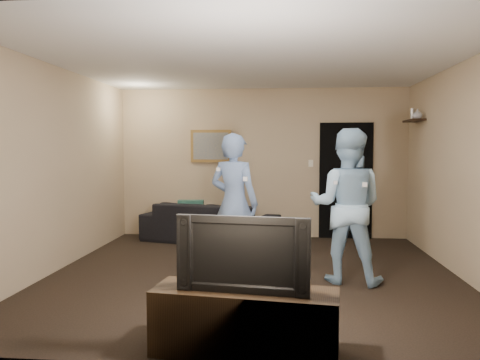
# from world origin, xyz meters

# --- Properties ---
(ground) EXTENTS (5.00, 5.00, 0.00)m
(ground) POSITION_xyz_m (0.00, 0.00, 0.00)
(ground) COLOR black
(ground) RESTS_ON ground
(ceiling) EXTENTS (5.00, 5.00, 0.04)m
(ceiling) POSITION_xyz_m (0.00, 0.00, 2.60)
(ceiling) COLOR silver
(ceiling) RESTS_ON wall_back
(wall_back) EXTENTS (5.00, 0.04, 2.60)m
(wall_back) POSITION_xyz_m (0.00, 2.50, 1.30)
(wall_back) COLOR tan
(wall_back) RESTS_ON ground
(wall_front) EXTENTS (5.00, 0.04, 2.60)m
(wall_front) POSITION_xyz_m (0.00, -2.50, 1.30)
(wall_front) COLOR tan
(wall_front) RESTS_ON ground
(wall_left) EXTENTS (0.04, 5.00, 2.60)m
(wall_left) POSITION_xyz_m (-2.50, 0.00, 1.30)
(wall_left) COLOR tan
(wall_left) RESTS_ON ground
(wall_right) EXTENTS (0.04, 5.00, 2.60)m
(wall_right) POSITION_xyz_m (2.50, 0.00, 1.30)
(wall_right) COLOR tan
(wall_right) RESTS_ON ground
(sofa) EXTENTS (2.38, 1.39, 0.65)m
(sofa) POSITION_xyz_m (-0.84, 1.98, 0.33)
(sofa) COLOR black
(sofa) RESTS_ON ground
(throw_pillow) EXTENTS (0.43, 0.15, 0.43)m
(throw_pillow) POSITION_xyz_m (-1.17, 1.98, 0.48)
(throw_pillow) COLOR #184940
(throw_pillow) RESTS_ON sofa
(painting_frame) EXTENTS (0.72, 0.05, 0.57)m
(painting_frame) POSITION_xyz_m (-0.90, 2.48, 1.60)
(painting_frame) COLOR olive
(painting_frame) RESTS_ON wall_back
(painting_canvas) EXTENTS (0.62, 0.01, 0.47)m
(painting_canvas) POSITION_xyz_m (-0.90, 2.45, 1.60)
(painting_canvas) COLOR slate
(painting_canvas) RESTS_ON painting_frame
(doorway) EXTENTS (0.90, 0.06, 2.00)m
(doorway) POSITION_xyz_m (1.45, 2.47, 1.00)
(doorway) COLOR black
(doorway) RESTS_ON ground
(light_switch) EXTENTS (0.08, 0.02, 0.12)m
(light_switch) POSITION_xyz_m (0.85, 2.48, 1.30)
(light_switch) COLOR silver
(light_switch) RESTS_ON wall_back
(wall_shelf) EXTENTS (0.20, 0.60, 0.03)m
(wall_shelf) POSITION_xyz_m (2.39, 1.80, 1.99)
(wall_shelf) COLOR black
(wall_shelf) RESTS_ON wall_right
(shelf_vase) EXTENTS (0.18, 0.18, 0.15)m
(shelf_vase) POSITION_xyz_m (2.39, 1.62, 2.08)
(shelf_vase) COLOR silver
(shelf_vase) RESTS_ON wall_shelf
(shelf_figurine) EXTENTS (0.06, 0.06, 0.18)m
(shelf_figurine) POSITION_xyz_m (2.39, 1.89, 2.09)
(shelf_figurine) COLOR silver
(shelf_figurine) RESTS_ON wall_shelf
(tv_console) EXTENTS (1.44, 0.62, 0.50)m
(tv_console) POSITION_xyz_m (0.08, -2.27, 0.25)
(tv_console) COLOR black
(tv_console) RESTS_ON ground
(television) EXTENTS (1.00, 0.26, 0.57)m
(television) POSITION_xyz_m (0.08, -2.27, 0.78)
(television) COLOR black
(television) RESTS_ON tv_console
(wii_player_left) EXTENTS (0.75, 0.62, 1.75)m
(wii_player_left) POSITION_xyz_m (-0.24, 0.05, 0.87)
(wii_player_left) COLOR #6783B3
(wii_player_left) RESTS_ON ground
(wii_player_right) EXTENTS (1.00, 0.86, 1.79)m
(wii_player_right) POSITION_xyz_m (1.10, -0.23, 0.89)
(wii_player_right) COLOR #9CC5E3
(wii_player_right) RESTS_ON ground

